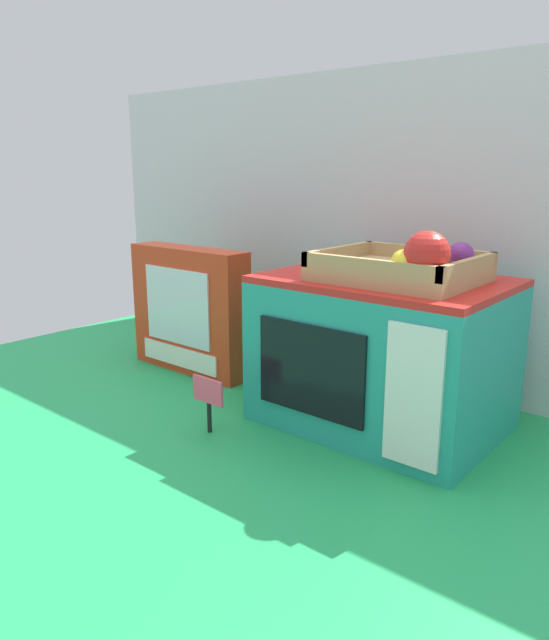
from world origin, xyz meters
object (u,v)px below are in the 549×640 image
object	(u,v)px
toy_microwave	(382,352)
price_sign	(208,396)
food_groups_crate	(406,267)
cookie_set_box	(189,310)

from	to	relation	value
toy_microwave	price_sign	bearing A→B (deg)	-132.12
food_groups_crate	price_sign	bearing A→B (deg)	-141.65
price_sign	food_groups_crate	bearing A→B (deg)	38.35
food_groups_crate	cookie_set_box	size ratio (longest dim) A/B	0.80
price_sign	toy_microwave	bearing A→B (deg)	47.88
food_groups_crate	price_sign	size ratio (longest dim) A/B	2.49
food_groups_crate	cookie_set_box	bearing A→B (deg)	179.17
toy_microwave	food_groups_crate	xyz separation A→B (m)	(0.05, -0.02, 0.16)
food_groups_crate	price_sign	xyz separation A→B (m)	(-0.26, -0.20, -0.23)
toy_microwave	price_sign	xyz separation A→B (m)	(-0.21, -0.23, -0.07)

